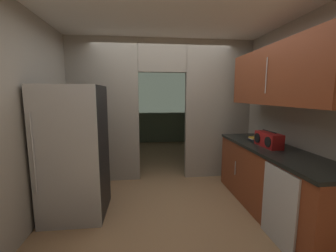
{
  "coord_description": "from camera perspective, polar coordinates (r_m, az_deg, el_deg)",
  "views": [
    {
      "loc": [
        -0.35,
        -2.76,
        1.6
      ],
      "look_at": [
        -0.0,
        0.31,
        1.15
      ],
      "focal_mm": 22.92,
      "sensor_mm": 36.0,
      "label": 1
    }
  ],
  "objects": [
    {
      "name": "ground",
      "position": [
        3.21,
        0.74,
        -21.72
      ],
      "size": [
        20.0,
        20.0,
        0.0
      ],
      "primitive_type": "plane",
      "color": "#93704C"
    },
    {
      "name": "kitchen_overhead_slab",
      "position": [
        3.32,
        -0.06,
        26.43
      ],
      "size": [
        3.78,
        6.5,
        0.06
      ],
      "primitive_type": "cube",
      "color": "silver"
    },
    {
      "name": "kitchen_partition",
      "position": [
        4.03,
        -1.41,
        5.07
      ],
      "size": [
        3.38,
        0.12,
        2.61
      ],
      "color": "#9E998C",
      "rests_on": "ground"
    },
    {
      "name": "adjoining_room_shell",
      "position": [
        6.19,
        -3.17,
        5.47
      ],
      "size": [
        3.38,
        3.27,
        2.61
      ],
      "color": "slate",
      "rests_on": "ground"
    },
    {
      "name": "kitchen_flank_right",
      "position": [
        3.0,
        37.74,
        0.8
      ],
      "size": [
        0.1,
        3.75,
        2.61
      ],
      "primitive_type": "cube",
      "color": "#9E998C",
      "rests_on": "ground"
    },
    {
      "name": "refrigerator",
      "position": [
        3.09,
        -23.59,
        -6.32
      ],
      "size": [
        0.76,
        0.77,
        1.72
      ],
      "color": "black",
      "rests_on": "ground"
    },
    {
      "name": "lower_cabinet_run",
      "position": [
        3.32,
        25.95,
        -12.92
      ],
      "size": [
        0.64,
        2.19,
        0.9
      ],
      "color": "brown",
      "rests_on": "ground"
    },
    {
      "name": "dishwasher",
      "position": [
        2.7,
        27.3,
        -18.68
      ],
      "size": [
        0.02,
        0.56,
        0.84
      ],
      "color": "#B7BABC",
      "rests_on": "ground"
    },
    {
      "name": "upper_cabinet_counterside",
      "position": [
        3.12,
        27.6,
        11.81
      ],
      "size": [
        0.36,
        1.97,
        0.74
      ],
      "color": "brown"
    },
    {
      "name": "boombox",
      "position": [
        3.23,
        25.15,
        -3.31
      ],
      "size": [
        0.18,
        0.44,
        0.22
      ],
      "color": "maroon",
      "rests_on": "lower_cabinet_run"
    },
    {
      "name": "book_stack",
      "position": [
        3.56,
        21.85,
        -3.2
      ],
      "size": [
        0.15,
        0.17,
        0.06
      ],
      "color": "#2D609E",
      "rests_on": "lower_cabinet_run"
    }
  ]
}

